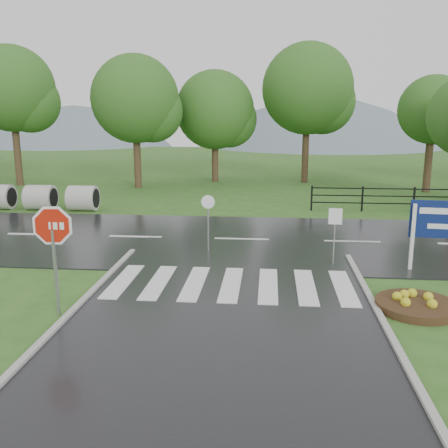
# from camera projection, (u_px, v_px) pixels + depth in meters

# --- Properties ---
(ground) EXTENTS (120.00, 120.00, 0.00)m
(ground) POSITION_uv_depth(u_px,v_px,m) (209.00, 384.00, 8.66)
(ground) COLOR #2F5C1E
(ground) RESTS_ON ground
(main_road) EXTENTS (90.00, 8.00, 0.04)m
(main_road) POSITION_uv_depth(u_px,v_px,m) (242.00, 240.00, 18.38)
(main_road) COLOR black
(main_road) RESTS_ON ground
(crosswalk) EXTENTS (6.50, 2.80, 0.02)m
(crosswalk) POSITION_uv_depth(u_px,v_px,m) (231.00, 284.00, 13.51)
(crosswalk) COLOR silver
(crosswalk) RESTS_ON ground
(fence_west) EXTENTS (9.58, 0.08, 1.20)m
(fence_west) POSITION_uv_depth(u_px,v_px,m) (414.00, 197.00, 23.36)
(fence_west) COLOR black
(fence_west) RESTS_ON ground
(hills) EXTENTS (102.00, 48.00, 48.00)m
(hills) POSITION_uv_depth(u_px,v_px,m) (285.00, 249.00, 74.91)
(hills) COLOR slate
(hills) RESTS_ON ground
(treeline) EXTENTS (83.20, 5.20, 10.00)m
(treeline) POSITION_uv_depth(u_px,v_px,m) (270.00, 186.00, 31.89)
(treeline) COLOR #285A1C
(treeline) RESTS_ON ground
(stop_sign) EXTENTS (1.22, 0.13, 2.75)m
(stop_sign) POSITION_uv_depth(u_px,v_px,m) (53.00, 236.00, 11.16)
(stop_sign) COLOR #939399
(stop_sign) RESTS_ON ground
(flower_bed) EXTENTS (1.93, 1.93, 0.39)m
(flower_bed) POSITION_uv_depth(u_px,v_px,m) (417.00, 304.00, 11.88)
(flower_bed) COLOR #332111
(flower_bed) RESTS_ON ground
(reg_sign_small) EXTENTS (0.40, 0.07, 1.80)m
(reg_sign_small) POSITION_uv_depth(u_px,v_px,m) (335.00, 224.00, 15.01)
(reg_sign_small) COLOR #939399
(reg_sign_small) RESTS_ON ground
(reg_sign_round) EXTENTS (0.45, 0.06, 1.94)m
(reg_sign_round) POSITION_uv_depth(u_px,v_px,m) (208.00, 215.00, 16.57)
(reg_sign_round) COLOR #939399
(reg_sign_round) RESTS_ON ground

